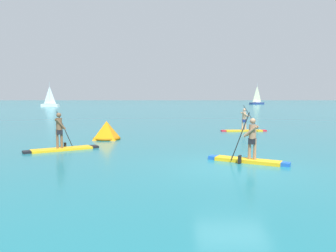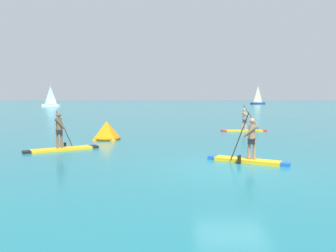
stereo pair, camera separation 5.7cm
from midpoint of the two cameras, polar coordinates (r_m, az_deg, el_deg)
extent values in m
plane|color=#1E727F|center=(11.53, 11.36, -7.21)|extent=(440.00, 440.00, 0.00)
cube|color=yellow|center=(15.69, -18.09, -3.89)|extent=(2.66, 2.02, 0.10)
cube|color=black|center=(16.08, -12.84, -3.54)|extent=(0.55, 0.60, 0.10)
cube|color=black|center=(15.43, -23.57, -4.21)|extent=(0.51, 0.54, 0.10)
cylinder|color=brown|center=(15.62, -18.16, -2.18)|extent=(0.11, 0.11, 0.84)
cylinder|color=brown|center=(15.58, -18.84, -2.22)|extent=(0.11, 0.11, 0.84)
cube|color=black|center=(15.56, -18.54, -0.99)|extent=(0.34, 0.32, 0.22)
cylinder|color=brown|center=(15.53, -18.58, 0.35)|extent=(0.26, 0.26, 0.55)
sphere|color=brown|center=(15.50, -18.62, 1.85)|extent=(0.21, 0.21, 0.21)
cylinder|color=brown|center=(15.69, -18.52, 0.36)|extent=(0.39, 0.29, 0.53)
cylinder|color=brown|center=(15.39, -18.27, 0.28)|extent=(0.39, 0.29, 0.53)
cylinder|color=black|center=(16.08, -17.68, -0.52)|extent=(0.61, 0.40, 1.71)
cube|color=black|center=(16.17, -17.60, -3.36)|extent=(0.17, 0.21, 0.32)
cube|color=yellow|center=(12.54, 13.91, -5.95)|extent=(2.40, 1.65, 0.13)
cube|color=blue|center=(12.96, 8.06, -5.49)|extent=(0.45, 0.49, 0.13)
cube|color=blue|center=(12.26, 20.10, -6.37)|extent=(0.43, 0.44, 0.13)
cylinder|color=#997051|center=(12.45, 14.22, -3.92)|extent=(0.11, 0.11, 0.77)
cylinder|color=#997051|center=(12.40, 15.10, -3.98)|extent=(0.11, 0.11, 0.77)
cube|color=black|center=(12.38, 14.69, -2.60)|extent=(0.33, 0.32, 0.22)
cylinder|color=#997051|center=(12.34, 14.73, -0.98)|extent=(0.26, 0.26, 0.52)
sphere|color=#997051|center=(12.30, 14.77, 0.86)|extent=(0.21, 0.21, 0.21)
cylinder|color=#997051|center=(12.20, 14.32, -0.96)|extent=(0.46, 0.32, 0.47)
cylinder|color=#997051|center=(12.50, 14.68, -0.82)|extent=(0.46, 0.32, 0.47)
cylinder|color=black|center=(12.09, 12.65, -1.88)|extent=(0.60, 0.35, 1.82)
cube|color=black|center=(12.22, 12.57, -5.81)|extent=(0.17, 0.21, 0.32)
cube|color=yellow|center=(23.68, 13.30, -0.80)|extent=(2.63, 0.85, 0.09)
cube|color=red|center=(24.14, 16.62, -0.76)|extent=(0.36, 0.49, 0.09)
cube|color=red|center=(23.31, 9.87, -0.83)|extent=(0.35, 0.42, 0.09)
cylinder|color=tan|center=(23.68, 13.62, 0.22)|extent=(0.11, 0.11, 0.75)
cylinder|color=tan|center=(23.62, 13.11, 0.22)|extent=(0.11, 0.11, 0.75)
cube|color=navy|center=(23.62, 13.38, 0.91)|extent=(0.27, 0.24, 0.22)
cylinder|color=tan|center=(23.60, 13.40, 1.80)|extent=(0.26, 0.26, 0.56)
sphere|color=tan|center=(23.58, 13.42, 2.80)|extent=(0.21, 0.21, 0.21)
cylinder|color=tan|center=(23.76, 13.41, 2.01)|extent=(0.55, 0.13, 0.37)
cylinder|color=tan|center=(23.47, 13.63, 1.96)|extent=(0.55, 0.13, 0.37)
cylinder|color=black|center=(23.30, 14.52, 1.44)|extent=(1.13, 0.12, 1.73)
cube|color=black|center=(23.37, 14.47, -0.74)|extent=(0.09, 0.21, 0.32)
pyramid|color=orange|center=(18.96, -10.66, -0.74)|extent=(1.85, 1.85, 1.05)
torus|color=#915407|center=(19.01, -10.63, -2.14)|extent=(1.57, 1.57, 0.12)
cube|color=white|center=(83.88, -19.92, 3.42)|extent=(4.54, 1.76, 0.68)
cylinder|color=#B2B2B7|center=(83.86, -19.98, 5.48)|extent=(0.12, 0.12, 5.35)
pyramid|color=white|center=(83.86, -19.97, 5.18)|extent=(1.99, 0.28, 4.27)
cube|color=navy|center=(108.65, 15.56, 3.85)|extent=(5.36, 4.20, 0.61)
cylinder|color=#B2B2B7|center=(108.64, 15.60, 5.69)|extent=(0.12, 0.12, 6.36)
pyramid|color=beige|center=(108.64, 15.60, 5.49)|extent=(2.27, 1.08, 5.39)
cube|color=silver|center=(108.65, 15.56, 4.11)|extent=(2.20, 1.93, 0.37)
camera|label=1|loc=(0.03, -89.91, 0.01)|focal=34.58mm
camera|label=2|loc=(0.03, 90.09, -0.01)|focal=34.58mm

